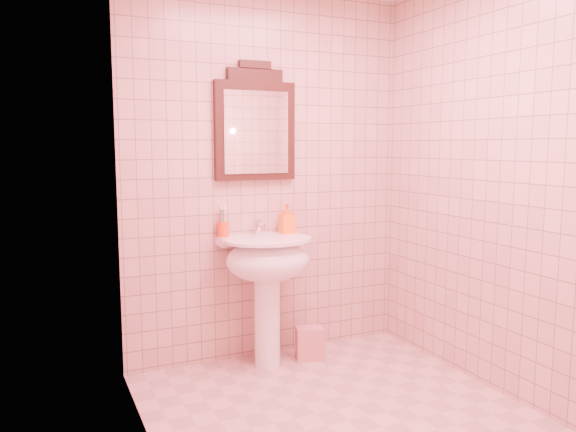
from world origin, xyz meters
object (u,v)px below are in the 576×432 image
pedestal_sink (267,269)px  mirror (255,126)px  towel (310,343)px  toothbrush_cup (223,229)px  soap_dispenser (287,219)px

pedestal_sink → mirror: 0.95m
mirror → towel: bearing=-34.0°
mirror → toothbrush_cup: mirror is taller
toothbrush_cup → towel: size_ratio=0.81×
pedestal_sink → towel: bearing=-1.1°
pedestal_sink → towel: (0.31, -0.01, -0.55)m
pedestal_sink → toothbrush_cup: bearing=143.1°
mirror → towel: (0.31, -0.21, -1.48)m
soap_dispenser → towel: 0.87m
pedestal_sink → toothbrush_cup: toothbrush_cup is taller
pedestal_sink → soap_dispenser: bearing=33.6°
towel → pedestal_sink: bearing=178.9°
toothbrush_cup → soap_dispenser: 0.45m
mirror → towel: 1.52m
soap_dispenser → towel: size_ratio=0.90×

